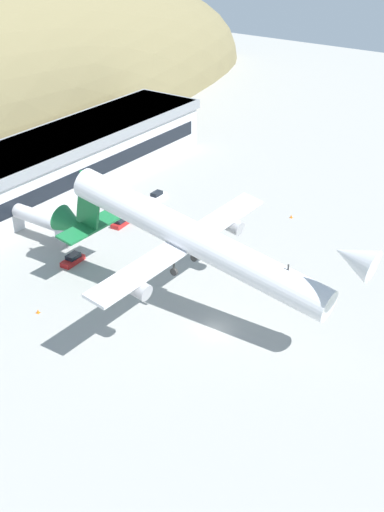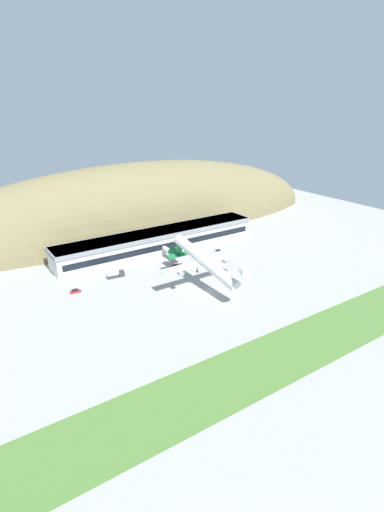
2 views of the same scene
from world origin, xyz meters
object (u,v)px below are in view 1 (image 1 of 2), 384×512
service_car_2 (157,196)px  traffic_cone_0 (291,216)px  traffic_cone_1 (38,311)px  jetway_0 (48,221)px  service_car_1 (73,260)px  cargo_airplane (190,239)px  service_car_3 (121,223)px

service_car_2 → traffic_cone_0: (7.31, -25.54, -0.37)m
service_car_2 → traffic_cone_1: (-42.49, -10.64, -0.37)m
traffic_cone_1 → jetway_0: bearing=40.3°
service_car_1 → cargo_airplane: bearing=-92.1°
service_car_2 → service_car_1: bearing=-171.2°
jetway_0 → traffic_cone_1: 22.98m
service_car_1 → traffic_cone_1: (-13.96, -6.22, -0.35)m
cargo_airplane → service_car_2: cargo_airplane is taller
jetway_0 → service_car_2: size_ratio=3.06×
jetway_0 → service_car_1: jetway_0 is taller
jetway_0 → service_car_3: bearing=-26.2°
service_car_3 → jetway_0: bearing=153.8°
service_car_1 → traffic_cone_0: (35.84, -21.12, -0.35)m
traffic_cone_1 → service_car_3: bearing=16.8°
jetway_0 → traffic_cone_1: jetway_0 is taller
traffic_cone_0 → traffic_cone_1: (-49.80, 14.90, 0.00)m
cargo_airplane → traffic_cone_0: (36.70, 2.82, -11.40)m
service_car_2 → traffic_cone_1: bearing=-165.9°
jetway_0 → cargo_airplane: (-4.19, -32.40, 7.69)m
service_car_3 → service_car_2: bearing=7.7°
jetway_0 → cargo_airplane: size_ratio=0.26×
service_car_1 → service_car_2: (28.53, 4.42, 0.02)m
traffic_cone_1 → service_car_1: bearing=24.0°
service_car_1 → traffic_cone_1: bearing=-156.0°
service_car_3 → traffic_cone_1: size_ratio=6.96×
cargo_airplane → traffic_cone_1: bearing=126.5°
traffic_cone_0 → jetway_0: bearing=137.7°
service_car_1 → service_car_2: size_ratio=1.01×
jetway_0 → cargo_airplane: cargo_airplane is taller
cargo_airplane → service_car_3: 32.96m
jetway_0 → service_car_2: bearing=-9.1°
traffic_cone_0 → traffic_cone_1: 51.98m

